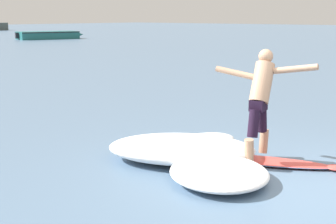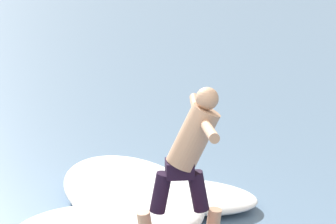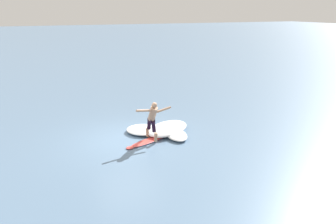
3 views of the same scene
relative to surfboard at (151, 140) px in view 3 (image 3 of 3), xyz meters
The scene contains 6 objects.
ground_plane 0.99m from the surfboard, 120.87° to the right, with size 200.00×200.00×0.00m, color slate.
surfboard is the anchor object (origin of this frame).
surfer 0.96m from the surfboard, 34.27° to the left, with size 0.83×1.51×1.58m.
wave_foam_at_tail 1.15m from the surfboard, 122.15° to the left, with size 2.30×2.56×0.34m.
wave_foam_at_nose 1.01m from the surfboard, behind, with size 1.94×1.95×0.23m.
wave_foam_beside 1.10m from the surfboard, 92.31° to the left, with size 1.67×1.01×0.20m.
Camera 3 is at (11.94, -3.18, 5.03)m, focal length 35.00 mm.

